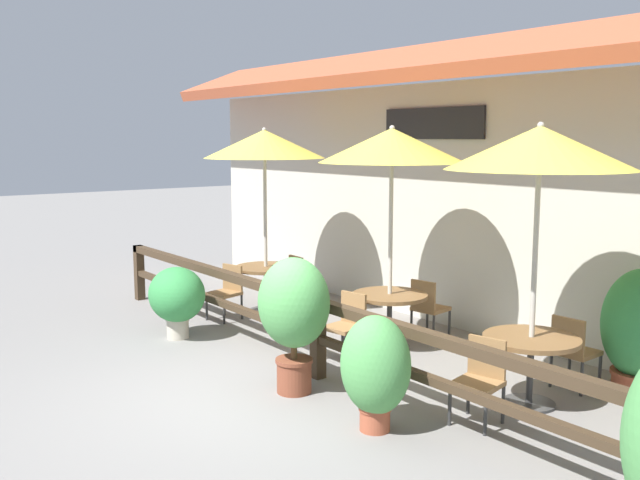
{
  "coord_description": "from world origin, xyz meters",
  "views": [
    {
      "loc": [
        6.41,
        -3.81,
        2.8
      ],
      "look_at": [
        -0.47,
        1.44,
        1.55
      ],
      "focal_mm": 40.0,
      "sensor_mm": 36.0,
      "label": 1
    }
  ],
  "objects_px": {
    "chair_middle_wallside": "(428,306)",
    "chair_far_streetside": "(481,377)",
    "patio_umbrella_near": "(264,144)",
    "dining_table_far": "(531,350)",
    "potted_plant_corner_fern": "(375,368)",
    "potted_plant_broad_leaf": "(294,309)",
    "chair_near_wallside": "(302,277)",
    "chair_far_wallside": "(573,349)",
    "dining_table_middle": "(390,304)",
    "chair_middle_streetside": "(347,323)",
    "chair_near_streetside": "(227,290)",
    "potted_plant_tall_tropical": "(177,296)",
    "patio_umbrella_middle": "(392,146)",
    "dining_table_near": "(266,275)",
    "patio_umbrella_far": "(540,148)"
  },
  "relations": [
    {
      "from": "chair_middle_wallside",
      "to": "chair_far_streetside",
      "type": "xyz_separation_m",
      "value": [
        2.42,
        -1.76,
        0.0
      ]
    },
    {
      "from": "patio_umbrella_near",
      "to": "dining_table_far",
      "type": "height_order",
      "value": "patio_umbrella_near"
    },
    {
      "from": "potted_plant_corner_fern",
      "to": "potted_plant_broad_leaf",
      "type": "distance_m",
      "value": 1.36
    },
    {
      "from": "patio_umbrella_near",
      "to": "chair_middle_wallside",
      "type": "relative_size",
      "value": 3.52
    },
    {
      "from": "dining_table_far",
      "to": "potted_plant_corner_fern",
      "type": "height_order",
      "value": "potted_plant_corner_fern"
    },
    {
      "from": "chair_near_wallside",
      "to": "chair_far_wallside",
      "type": "height_order",
      "value": "same"
    },
    {
      "from": "dining_table_far",
      "to": "dining_table_middle",
      "type": "bearing_deg",
      "value": 174.45
    },
    {
      "from": "dining_table_middle",
      "to": "chair_middle_streetside",
      "type": "height_order",
      "value": "chair_middle_streetside"
    },
    {
      "from": "chair_far_wallside",
      "to": "potted_plant_corner_fern",
      "type": "height_order",
      "value": "potted_plant_corner_fern"
    },
    {
      "from": "chair_far_wallside",
      "to": "dining_table_far",
      "type": "bearing_deg",
      "value": 88.31
    },
    {
      "from": "chair_near_streetside",
      "to": "potted_plant_tall_tropical",
      "type": "bearing_deg",
      "value": -79.56
    },
    {
      "from": "patio_umbrella_middle",
      "to": "potted_plant_corner_fern",
      "type": "distance_m",
      "value": 3.44
    },
    {
      "from": "dining_table_near",
      "to": "chair_near_wallside",
      "type": "relative_size",
      "value": 1.2
    },
    {
      "from": "dining_table_middle",
      "to": "chair_far_wallside",
      "type": "bearing_deg",
      "value": 12.77
    },
    {
      "from": "dining_table_near",
      "to": "chair_middle_streetside",
      "type": "xyz_separation_m",
      "value": [
        2.72,
        -0.54,
        -0.13
      ]
    },
    {
      "from": "patio_umbrella_middle",
      "to": "chair_far_wallside",
      "type": "relative_size",
      "value": 3.52
    },
    {
      "from": "patio_umbrella_middle",
      "to": "chair_far_wallside",
      "type": "xyz_separation_m",
      "value": [
        2.41,
        0.55,
        -2.22
      ]
    },
    {
      "from": "dining_table_near",
      "to": "patio_umbrella_far",
      "type": "bearing_deg",
      "value": -0.34
    },
    {
      "from": "dining_table_far",
      "to": "chair_far_wallside",
      "type": "distance_m",
      "value": 0.79
    },
    {
      "from": "chair_middle_wallside",
      "to": "potted_plant_tall_tropical",
      "type": "xyz_separation_m",
      "value": [
        -2.13,
        -2.79,
        0.13
      ]
    },
    {
      "from": "chair_near_streetside",
      "to": "potted_plant_tall_tropical",
      "type": "height_order",
      "value": "potted_plant_tall_tropical"
    },
    {
      "from": "patio_umbrella_far",
      "to": "chair_near_wallside",
      "type": "bearing_deg",
      "value": 171.41
    },
    {
      "from": "dining_table_far",
      "to": "potted_plant_tall_tropical",
      "type": "bearing_deg",
      "value": -158.33
    },
    {
      "from": "dining_table_far",
      "to": "potted_plant_broad_leaf",
      "type": "xyz_separation_m",
      "value": [
        -1.81,
        -1.75,
        0.35
      ]
    },
    {
      "from": "chair_middle_streetside",
      "to": "potted_plant_broad_leaf",
      "type": "distance_m",
      "value": 1.45
    },
    {
      "from": "patio_umbrella_middle",
      "to": "potted_plant_broad_leaf",
      "type": "xyz_separation_m",
      "value": [
        0.6,
        -1.98,
        -1.75
      ]
    },
    {
      "from": "chair_near_wallside",
      "to": "patio_umbrella_middle",
      "type": "distance_m",
      "value": 3.56
    },
    {
      "from": "chair_near_wallside",
      "to": "potted_plant_broad_leaf",
      "type": "relative_size",
      "value": 0.55
    },
    {
      "from": "chair_near_wallside",
      "to": "chair_middle_wallside",
      "type": "distance_m",
      "value": 2.73
    },
    {
      "from": "potted_plant_broad_leaf",
      "to": "patio_umbrella_near",
      "type": "bearing_deg",
      "value": 151.67
    },
    {
      "from": "potted_plant_corner_fern",
      "to": "chair_far_streetside",
      "type": "bearing_deg",
      "value": 62.97
    },
    {
      "from": "chair_near_wallside",
      "to": "potted_plant_tall_tropical",
      "type": "xyz_separation_m",
      "value": [
        0.59,
        -2.59,
        0.13
      ]
    },
    {
      "from": "chair_middle_wallside",
      "to": "potted_plant_broad_leaf",
      "type": "height_order",
      "value": "potted_plant_broad_leaf"
    },
    {
      "from": "patio_umbrella_near",
      "to": "potted_plant_corner_fern",
      "type": "distance_m",
      "value": 5.36
    },
    {
      "from": "patio_umbrella_middle",
      "to": "potted_plant_corner_fern",
      "type": "height_order",
      "value": "patio_umbrella_middle"
    },
    {
      "from": "chair_near_wallside",
      "to": "chair_middle_streetside",
      "type": "relative_size",
      "value": 1.0
    },
    {
      "from": "patio_umbrella_middle",
      "to": "chair_middle_wallside",
      "type": "xyz_separation_m",
      "value": [
        -0.01,
        0.74,
        -2.22
      ]
    },
    {
      "from": "dining_table_near",
      "to": "potted_plant_broad_leaf",
      "type": "distance_m",
      "value": 3.77
    },
    {
      "from": "chair_near_streetside",
      "to": "dining_table_middle",
      "type": "height_order",
      "value": "chair_near_streetside"
    },
    {
      "from": "dining_table_middle",
      "to": "potted_plant_broad_leaf",
      "type": "height_order",
      "value": "potted_plant_broad_leaf"
    },
    {
      "from": "patio_umbrella_middle",
      "to": "chair_far_streetside",
      "type": "distance_m",
      "value": 3.43
    },
    {
      "from": "dining_table_middle",
      "to": "potted_plant_corner_fern",
      "type": "height_order",
      "value": "potted_plant_corner_fern"
    },
    {
      "from": "chair_near_streetside",
      "to": "chair_middle_wallside",
      "type": "xyz_separation_m",
      "value": [
        2.64,
        1.7,
        0.0
      ]
    },
    {
      "from": "chair_middle_streetside",
      "to": "dining_table_far",
      "type": "distance_m",
      "value": 2.46
    },
    {
      "from": "patio_umbrella_near",
      "to": "chair_far_wallside",
      "type": "bearing_deg",
      "value": 8.35
    },
    {
      "from": "chair_near_wallside",
      "to": "chair_near_streetside",
      "type": "bearing_deg",
      "value": 95.9
    },
    {
      "from": "potted_plant_broad_leaf",
      "to": "patio_umbrella_middle",
      "type": "bearing_deg",
      "value": 106.87
    },
    {
      "from": "patio_umbrella_near",
      "to": "potted_plant_broad_leaf",
      "type": "xyz_separation_m",
      "value": [
        3.3,
        -1.78,
        -1.75
      ]
    },
    {
      "from": "dining_table_middle",
      "to": "dining_table_far",
      "type": "distance_m",
      "value": 2.43
    },
    {
      "from": "potted_plant_corner_fern",
      "to": "potted_plant_tall_tropical",
      "type": "bearing_deg",
      "value": -178.89
    }
  ]
}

